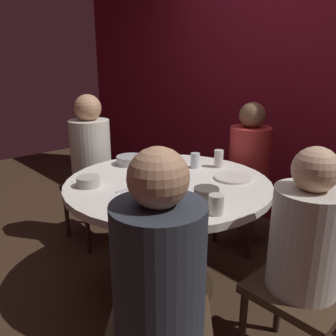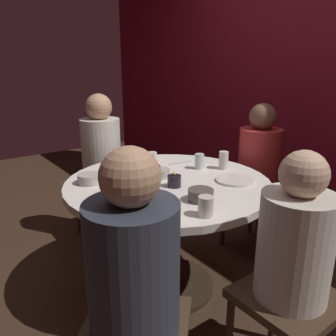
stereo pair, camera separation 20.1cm
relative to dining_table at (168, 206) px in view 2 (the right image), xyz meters
name	(u,v)px [view 2 (the right image)]	position (x,y,z in m)	size (l,w,h in m)	color
ground_plane	(168,286)	(0.00, 0.00, -0.58)	(8.00, 8.00, 0.00)	#382619
back_wall	(312,80)	(0.00, 1.45, 0.72)	(6.00, 0.10, 2.60)	maroon
dining_table	(168,206)	(0.00, 0.00, 0.00)	(1.24, 1.24, 0.75)	silver
seated_diner_left	(101,152)	(-0.90, 0.00, 0.16)	(0.40, 0.40, 1.20)	#3F2D1E
seated_diner_back	(259,162)	(0.00, 0.86, 0.14)	(0.40, 0.40, 1.15)	#3F2D1E
seated_diner_right	(294,249)	(0.87, 0.00, 0.11)	(0.40, 0.40, 1.11)	#3F2D1E
seated_diner_front_right	(133,268)	(0.63, -0.63, 0.15)	(0.57, 0.57, 1.17)	#3F2D1E
candle_holder	(174,181)	(0.10, -0.03, 0.20)	(0.08, 0.08, 0.09)	black
wine_glass	(153,175)	(0.17, -0.22, 0.30)	(0.08, 0.08, 0.18)	silver
dinner_plate	(235,180)	(0.25, 0.32, 0.18)	(0.23, 0.23, 0.01)	silver
cell_phone	(113,200)	(0.09, -0.42, 0.17)	(0.07, 0.14, 0.01)	black
bowl_serving_large	(136,159)	(-0.44, 0.05, 0.20)	(0.20, 0.20, 0.06)	#B7B7BC
bowl_salad_center	(201,195)	(0.35, -0.05, 0.20)	(0.13, 0.13, 0.06)	#4C4742
bowl_small_white	(160,173)	(-0.08, 0.00, 0.20)	(0.12, 0.12, 0.05)	#B2ADA3
bowl_sauce_side	(89,179)	(-0.24, -0.40, 0.20)	(0.13, 0.13, 0.06)	#B2ADA3
cup_near_candle	(224,160)	(0.03, 0.44, 0.23)	(0.06, 0.06, 0.12)	silver
cup_by_left_diner	(152,161)	(-0.25, 0.06, 0.23)	(0.06, 0.06, 0.12)	silver
cup_by_right_diner	(199,161)	(-0.07, 0.31, 0.22)	(0.06, 0.06, 0.10)	silver
cup_center_front	(171,212)	(0.45, -0.32, 0.22)	(0.08, 0.08, 0.09)	beige
cup_far_edge	(206,206)	(0.50, -0.16, 0.22)	(0.07, 0.07, 0.10)	beige
fork_near_plate	(180,163)	(-0.24, 0.29, 0.17)	(0.02, 0.18, 0.01)	#B7B7BC
knife_near_plate	(128,187)	(-0.04, -0.26, 0.17)	(0.02, 0.18, 0.01)	#B7B7BC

